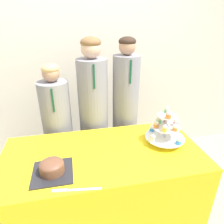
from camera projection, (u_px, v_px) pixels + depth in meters
wall_back at (86, 56)px, 2.40m from camera, size 9.00×0.06×2.70m
table at (104, 188)px, 1.76m from camera, size 1.60×0.76×0.78m
round_cake at (52, 167)px, 1.36m from camera, size 0.28×0.28×0.11m
cake_knife at (68, 190)px, 1.24m from camera, size 0.31×0.06×0.01m
cupcake_stand at (166, 128)px, 1.68m from camera, size 0.33×0.33×0.32m
student_0 at (59, 134)px, 2.10m from camera, size 0.29×0.30×1.39m
student_1 at (94, 121)px, 2.12m from camera, size 0.30×0.30×1.61m
student_2 at (125, 118)px, 2.18m from camera, size 0.27×0.28×1.61m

